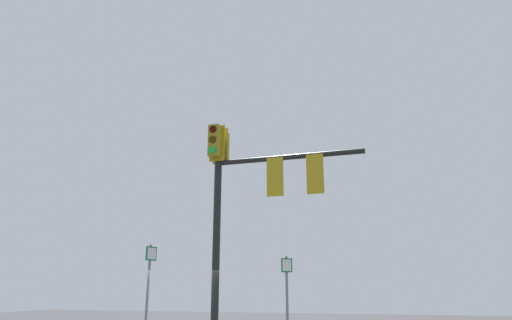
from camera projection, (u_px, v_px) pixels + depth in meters
name	position (u px, v px, depth m)	size (l,w,h in m)	color
signal_mast_assembly	(246.00, 189.00, 11.87)	(4.22, 0.96, 6.48)	black
route_sign_primary	(148.00, 295.00, 11.33)	(0.14, 0.34, 3.15)	slate
route_sign_secondary	(287.00, 303.00, 11.41)	(0.28, 0.15, 2.86)	slate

